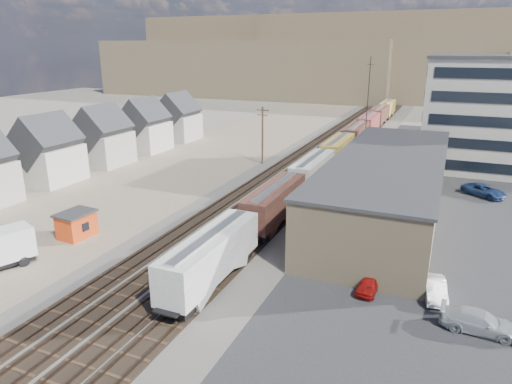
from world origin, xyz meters
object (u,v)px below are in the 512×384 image
at_px(utility_pole_north, 262,134).
at_px(parked_car_white, 435,289).
at_px(parked_car_red, 369,284).
at_px(parked_car_silver, 479,322).
at_px(parked_car_blue, 484,191).
at_px(freight_train, 347,141).
at_px(maintenance_shed, 76,224).

relative_size(utility_pole_north, parked_car_white, 2.19).
height_order(parked_car_red, parked_car_silver, parked_car_silver).
bearing_deg(parked_car_white, parked_car_silver, -58.73).
bearing_deg(parked_car_blue, parked_car_red, -161.74).
xyz_separation_m(freight_train, parked_car_blue, (22.74, -16.92, -1.98)).
relative_size(maintenance_shed, parked_car_blue, 0.69).
bearing_deg(parked_car_blue, parked_car_silver, -147.24).
xyz_separation_m(freight_train, parked_car_red, (12.75, -49.00, -2.13)).
height_order(freight_train, utility_pole_north, utility_pole_north).
relative_size(freight_train, parked_car_blue, 20.32).
bearing_deg(freight_train, parked_car_white, -69.52).
bearing_deg(maintenance_shed, parked_car_blue, 38.54).
bearing_deg(utility_pole_north, maintenance_shed, -99.22).
xyz_separation_m(utility_pole_north, maintenance_shed, (-6.13, -37.77, -3.84)).
xyz_separation_m(utility_pole_north, parked_car_blue, (35.04, -4.98, -4.48)).
xyz_separation_m(parked_car_red, parked_car_blue, (9.99, 32.08, 0.16)).
relative_size(utility_pole_north, parked_car_blue, 1.70).
distance_m(parked_car_white, parked_car_blue, 31.33).
xyz_separation_m(maintenance_shed, parked_car_blue, (41.17, 32.79, -0.64)).
distance_m(utility_pole_north, parked_car_white, 47.14).
bearing_deg(maintenance_shed, parked_car_silver, -2.79).
bearing_deg(freight_train, parked_car_blue, -36.66).
xyz_separation_m(parked_car_white, parked_car_silver, (3.17, -3.76, 0.03)).
xyz_separation_m(utility_pole_north, parked_car_silver, (33.35, -39.69, -4.52)).
distance_m(maintenance_shed, parked_car_white, 36.36).
height_order(utility_pole_north, parked_car_white, utility_pole_north).
height_order(utility_pole_north, maintenance_shed, utility_pole_north).
bearing_deg(parked_car_red, freight_train, 110.86).
bearing_deg(parked_car_blue, utility_pole_north, 117.47).
xyz_separation_m(utility_pole_north, parked_car_white, (30.18, -35.93, -4.55)).
bearing_deg(freight_train, parked_car_red, -75.41).
distance_m(parked_car_red, parked_car_blue, 33.60).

